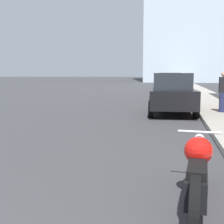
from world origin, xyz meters
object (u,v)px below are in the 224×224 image
(parked_car_red, at_px, (172,82))
(pedestrian, at_px, (224,91))
(motorcycle, at_px, (197,172))
(parked_car_yellow, at_px, (171,80))
(parked_car_black, at_px, (172,94))
(parked_car_silver, at_px, (169,85))
(parked_car_white, at_px, (173,79))

(parked_car_red, bearing_deg, pedestrian, -83.56)
(motorcycle, xyz_separation_m, parked_car_yellow, (-0.56, 41.87, 0.37))
(parked_car_red, bearing_deg, parked_car_black, -88.68)
(parked_car_red, relative_size, parked_car_yellow, 0.99)
(parked_car_red, bearing_deg, parked_car_silver, -89.81)
(parked_car_black, xyz_separation_m, parked_car_silver, (-0.25, 10.36, 0.02))
(parked_car_silver, relative_size, parked_car_red, 1.05)
(parked_car_red, xyz_separation_m, parked_car_white, (0.06, 23.37, 0.05))
(parked_car_red, bearing_deg, parked_car_white, 91.08)
(parked_car_silver, distance_m, pedestrian, 10.84)
(parked_car_red, xyz_separation_m, pedestrian, (2.05, -22.49, 0.15))
(parked_car_white, distance_m, pedestrian, 45.90)
(parked_car_yellow, xyz_separation_m, pedestrian, (2.22, -32.85, 0.19))
(parked_car_red, distance_m, parked_car_yellow, 10.36)
(motorcycle, distance_m, parked_car_black, 9.28)
(parked_car_black, relative_size, pedestrian, 2.55)
(parked_car_white, relative_size, pedestrian, 2.72)
(pedestrian, bearing_deg, parked_car_black, 173.20)
(motorcycle, height_order, pedestrian, pedestrian)
(parked_car_yellow, bearing_deg, parked_car_red, -84.82)
(parked_car_black, distance_m, parked_car_red, 22.24)
(parked_car_silver, height_order, parked_car_yellow, parked_car_silver)
(parked_car_black, relative_size, parked_car_red, 0.96)
(motorcycle, xyz_separation_m, parked_car_red, (-0.39, 31.51, 0.41))
(pedestrian, bearing_deg, parked_car_red, 95.21)
(pedestrian, bearing_deg, parked_car_yellow, 93.87)
(parked_car_yellow, distance_m, pedestrian, 32.92)
(parked_car_yellow, xyz_separation_m, parked_car_white, (0.23, 13.01, 0.08))
(parked_car_yellow, bearing_deg, parked_car_black, -85.40)
(parked_car_black, bearing_deg, pedestrian, -10.01)
(parked_car_black, relative_size, parked_car_white, 0.94)
(parked_car_red, bearing_deg, parked_car_yellow, 92.17)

